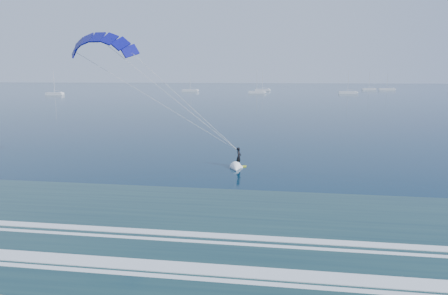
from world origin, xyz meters
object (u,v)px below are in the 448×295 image
sailboat_0 (55,94)px  sailboat_4 (369,89)px  sailboat_8 (387,89)px  sailboat_1 (190,90)px  sailboat_3 (257,92)px  kitesurfer_rig (165,92)px  sailboat_2 (262,90)px  sailboat_7 (348,92)px

sailboat_0 → sailboat_4: (155.14, 84.93, -0.00)m
sailboat_4 → sailboat_8: 10.35m
sailboat_1 → sailboat_0: bearing=-137.2°
sailboat_1 → sailboat_8: 118.81m
sailboat_3 → sailboat_4: bearing=40.3°
kitesurfer_rig → sailboat_0: size_ratio=1.67×
kitesurfer_rig → sailboat_2: size_ratio=1.66×
sailboat_2 → sailboat_7: bearing=-31.5°
sailboat_4 → kitesurfer_rig: bearing=-106.1°
sailboat_7 → sailboat_4: bearing=68.5°
sailboat_1 → sailboat_7: (82.73, -14.71, -0.01)m
sailboat_3 → sailboat_8: bearing=35.9°
sailboat_1 → sailboat_2: 41.25m
kitesurfer_rig → sailboat_0: (-92.24, 133.08, -6.75)m
sailboat_1 → sailboat_4: size_ratio=1.13×
sailboat_0 → sailboat_1: size_ratio=0.92×
sailboat_1 → sailboat_2: bearing=16.6°
sailboat_3 → sailboat_4: (64.67, 54.84, -0.01)m
sailboat_3 → sailboat_4: 84.79m
sailboat_0 → sailboat_4: size_ratio=1.03×
sailboat_0 → sailboat_2: size_ratio=0.99×
sailboat_0 → sailboat_4: bearing=28.7°
sailboat_0 → sailboat_1: bearing=42.8°
sailboat_0 → sailboat_3: size_ratio=0.97×
sailboat_8 → kitesurfer_rig: bearing=-108.6°
sailboat_0 → sailboat_7: sailboat_0 is taller
sailboat_0 → sailboat_2: (91.74, 60.20, -0.00)m
sailboat_2 → sailboat_4: 68.06m
kitesurfer_rig → sailboat_7: (42.71, 166.78, -6.75)m
sailboat_7 → sailboat_8: (30.52, 50.61, -0.01)m
sailboat_1 → sailboat_2: sailboat_1 is taller
sailboat_7 → sailboat_0: bearing=-166.0°
sailboat_4 → sailboat_7: (-20.20, -51.24, -0.00)m
kitesurfer_rig → sailboat_0: bearing=124.7°
sailboat_2 → sailboat_8: bearing=18.1°
sailboat_0 → sailboat_8: 185.70m
sailboat_4 → sailboat_2: bearing=-158.7°
sailboat_1 → sailboat_7: sailboat_1 is taller
sailboat_4 → sailboat_0: bearing=-151.3°
sailboat_0 → sailboat_2: 109.73m
sailboat_1 → sailboat_8: (113.25, 35.90, -0.02)m
kitesurfer_rig → sailboat_1: size_ratio=1.53×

